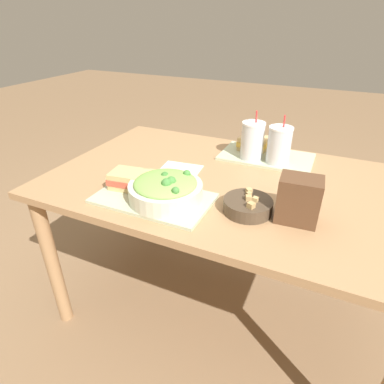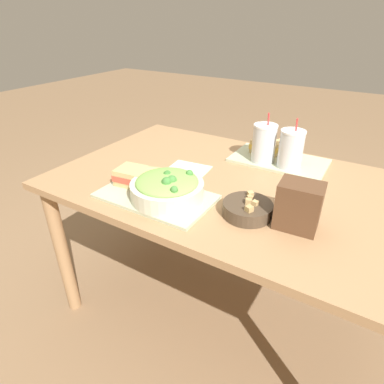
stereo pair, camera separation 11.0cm
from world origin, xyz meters
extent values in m
plane|color=#846647|center=(0.00, 0.00, 0.00)|extent=(12.00, 12.00, 0.00)
cube|color=#A37A51|center=(0.00, 0.00, 0.72)|extent=(1.46, 0.91, 0.03)
cylinder|color=#A37A51|center=(-0.67, -0.40, 0.35)|extent=(0.06, 0.06, 0.70)
cylinder|color=#A37A51|center=(-0.67, 0.40, 0.35)|extent=(0.06, 0.06, 0.70)
cylinder|color=#A37A51|center=(0.67, 0.40, 0.35)|extent=(0.06, 0.06, 0.70)
cube|color=#B2BC99|center=(-0.19, -0.27, 0.74)|extent=(0.42, 0.25, 0.01)
cube|color=#B2BC99|center=(0.09, 0.29, 0.74)|extent=(0.42, 0.25, 0.01)
cylinder|color=beige|center=(-0.14, -0.26, 0.77)|extent=(0.26, 0.26, 0.06)
ellipsoid|color=#7FB251|center=(-0.14, -0.26, 0.81)|extent=(0.22, 0.22, 0.04)
sphere|color=#427F38|center=(-0.16, -0.24, 0.82)|extent=(0.03, 0.03, 0.03)
sphere|color=#427F38|center=(-0.09, -0.19, 0.82)|extent=(0.03, 0.03, 0.03)
sphere|color=#38702D|center=(-0.16, -0.24, 0.82)|extent=(0.03, 0.03, 0.03)
sphere|color=#427F38|center=(-0.12, -0.30, 0.83)|extent=(0.04, 0.04, 0.04)
sphere|color=#427F38|center=(-0.11, -0.28, 0.83)|extent=(0.03, 0.03, 0.03)
sphere|color=#427F38|center=(-0.07, -0.32, 0.82)|extent=(0.03, 0.03, 0.03)
cube|color=beige|center=(-0.13, -0.29, 0.82)|extent=(0.06, 0.03, 0.01)
cube|color=beige|center=(-0.15, -0.23, 0.82)|extent=(0.06, 0.05, 0.01)
cube|color=beige|center=(-0.13, -0.21, 0.82)|extent=(0.05, 0.06, 0.01)
cylinder|color=#473828|center=(0.14, -0.20, 0.75)|extent=(0.17, 0.17, 0.05)
cylinder|color=brown|center=(0.14, -0.20, 0.77)|extent=(0.15, 0.15, 0.01)
cube|color=tan|center=(0.16, -0.25, 0.78)|extent=(0.03, 0.03, 0.02)
cube|color=tan|center=(0.13, -0.15, 0.78)|extent=(0.03, 0.03, 0.02)
cube|color=tan|center=(0.14, -0.17, 0.78)|extent=(0.02, 0.02, 0.02)
cube|color=tan|center=(0.17, -0.20, 0.78)|extent=(0.02, 0.02, 0.02)
cube|color=tan|center=(0.14, -0.20, 0.78)|extent=(0.03, 0.03, 0.02)
cube|color=tan|center=(-0.32, -0.24, 0.75)|extent=(0.15, 0.12, 0.02)
cube|color=#C64C38|center=(-0.32, -0.24, 0.77)|extent=(0.15, 0.12, 0.02)
cube|color=tan|center=(-0.32, -0.24, 0.80)|extent=(0.15, 0.12, 0.02)
cylinder|color=tan|center=(-0.23, -0.18, 0.78)|extent=(0.13, 0.10, 0.07)
cylinder|color=beige|center=(-0.17, -0.17, 0.78)|extent=(0.02, 0.06, 0.06)
cube|color=tan|center=(0.01, 0.33, 0.75)|extent=(0.14, 0.12, 0.02)
cube|color=#EFB742|center=(0.01, 0.33, 0.77)|extent=(0.15, 0.12, 0.02)
cube|color=tan|center=(0.01, 0.33, 0.80)|extent=(0.14, 0.12, 0.02)
cylinder|color=tan|center=(0.10, 0.38, 0.78)|extent=(0.09, 0.07, 0.07)
cylinder|color=beige|center=(0.14, 0.37, 0.78)|extent=(0.01, 0.06, 0.06)
cylinder|color=silver|center=(0.03, 0.23, 0.82)|extent=(0.10, 0.10, 0.16)
cylinder|color=black|center=(0.03, 0.23, 0.81)|extent=(0.09, 0.09, 0.13)
cylinder|color=white|center=(0.03, 0.23, 0.91)|extent=(0.10, 0.10, 0.01)
cylinder|color=red|center=(0.04, 0.23, 0.93)|extent=(0.01, 0.02, 0.06)
cylinder|color=silver|center=(0.15, 0.23, 0.82)|extent=(0.10, 0.10, 0.16)
cylinder|color=maroon|center=(0.15, 0.23, 0.81)|extent=(0.09, 0.09, 0.13)
cylinder|color=white|center=(0.15, 0.23, 0.90)|extent=(0.10, 0.10, 0.01)
cylinder|color=red|center=(0.16, 0.23, 0.93)|extent=(0.01, 0.02, 0.06)
cube|color=brown|center=(0.30, -0.18, 0.81)|extent=(0.14, 0.11, 0.15)
cube|color=silver|center=(-0.22, 0.01, 0.73)|extent=(0.18, 0.14, 0.00)
camera|label=1|loc=(0.36, -1.13, 1.33)|focal=30.00mm
camera|label=2|loc=(0.46, -1.08, 1.33)|focal=30.00mm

